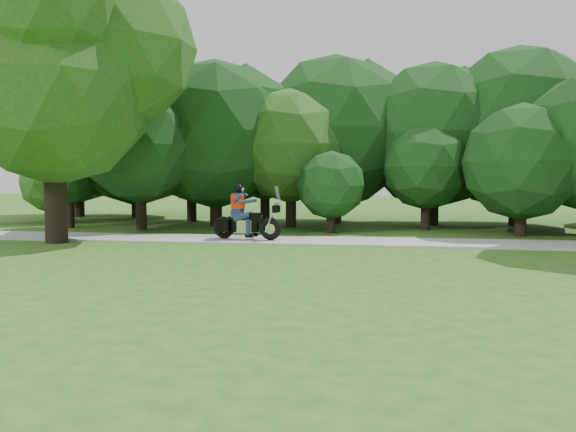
{
  "coord_description": "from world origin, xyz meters",
  "views": [
    {
      "loc": [
        -0.55,
        -9.87,
        2.14
      ],
      "look_at": [
        -2.54,
        3.09,
        1.18
      ],
      "focal_mm": 35.0,
      "sensor_mm": 36.0,
      "label": 1
    }
  ],
  "objects": [
    {
      "name": "touring_motorcycle",
      "position": [
        -4.77,
        7.84,
        0.71
      ],
      "size": [
        2.35,
        0.91,
        1.79
      ],
      "rotation": [
        0.0,
        0.0,
        -0.14
      ],
      "color": "black",
      "rests_on": "walkway"
    },
    {
      "name": "big_tree_west",
      "position": [
        -10.54,
        6.85,
        5.76
      ],
      "size": [
        8.64,
        6.56,
        9.96
      ],
      "color": "black",
      "rests_on": "ground"
    },
    {
      "name": "walkway",
      "position": [
        0.0,
        8.0,
        0.03
      ],
      "size": [
        60.0,
        2.2,
        0.06
      ],
      "primitive_type": "cube",
      "color": "#9B9B96",
      "rests_on": "ground"
    },
    {
      "name": "tree_line",
      "position": [
        0.45,
        14.59,
        3.68
      ],
      "size": [
        39.26,
        12.17,
        7.64
      ],
      "color": "black",
      "rests_on": "ground"
    },
    {
      "name": "ground",
      "position": [
        0.0,
        0.0,
        0.0
      ],
      "size": [
        100.0,
        100.0,
        0.0
      ],
      "primitive_type": "plane",
      "color": "#285B1A",
      "rests_on": "ground"
    }
  ]
}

